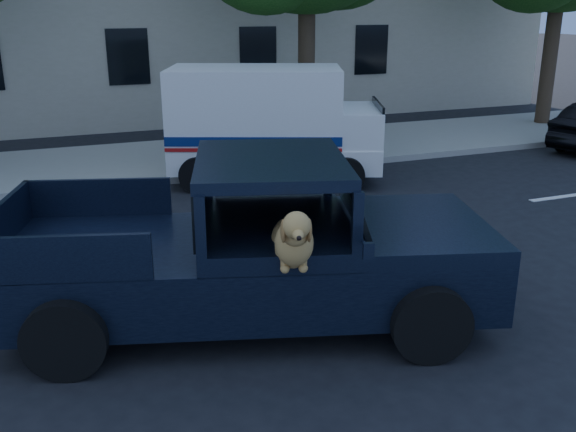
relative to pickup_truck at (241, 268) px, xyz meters
name	(u,v)px	position (x,y,z in m)	size (l,w,h in m)	color
ground	(226,355)	(-0.42, -0.72, -0.69)	(120.00, 120.00, 0.00)	black
far_sidewalk	(118,164)	(-0.42, 8.48, -0.61)	(60.00, 4.00, 0.15)	gray
lane_stripes	(284,234)	(1.58, 2.68, -0.68)	(21.60, 0.14, 0.01)	silver
pickup_truck	(241,268)	(0.00, 0.00, 0.00)	(6.07, 3.74, 2.03)	black
mail_truck	(270,132)	(2.56, 6.08, 0.37)	(4.85, 3.52, 2.42)	silver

